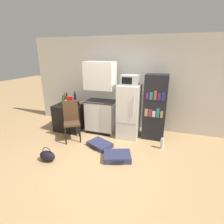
{
  "coord_description": "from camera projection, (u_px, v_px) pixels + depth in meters",
  "views": [
    {
      "loc": [
        1.27,
        -3.1,
        2.21
      ],
      "look_at": [
        -0.03,
        0.85,
        0.81
      ],
      "focal_mm": 28.0,
      "sensor_mm": 36.0,
      "label": 1
    }
  ],
  "objects": [
    {
      "name": "cereal_box",
      "position": [
        70.0,
        102.0,
        4.85
      ],
      "size": [
        0.19,
        0.07,
        0.3
      ],
      "color": "red",
      "rests_on": "side_table"
    },
    {
      "name": "ground_plane",
      "position": [
        101.0,
        158.0,
        3.87
      ],
      "size": [
        24.0,
        24.0,
        0.0
      ],
      "primitive_type": "plane",
      "color": "tan"
    },
    {
      "name": "bottle_olive_oil",
      "position": [
        65.0,
        99.0,
        5.31
      ],
      "size": [
        0.07,
        0.07,
        0.28
      ],
      "color": "#566619",
      "rests_on": "side_table"
    },
    {
      "name": "handbag",
      "position": [
        47.0,
        156.0,
        3.74
      ],
      "size": [
        0.36,
        0.2,
        0.33
      ],
      "color": "black",
      "rests_on": "ground_plane"
    },
    {
      "name": "suitcase_large_flat",
      "position": [
        100.0,
        144.0,
        4.36
      ],
      "size": [
        0.7,
        0.61,
        0.11
      ],
      "rotation": [
        0.0,
        0.0,
        -0.44
      ],
      "color": "navy",
      "rests_on": "ground_plane"
    },
    {
      "name": "bottle_green_tall",
      "position": [
        63.0,
        101.0,
        5.0
      ],
      "size": [
        0.08,
        0.08,
        0.29
      ],
      "color": "#1E6028",
      "rests_on": "side_table"
    },
    {
      "name": "bottle_blue_soda",
      "position": [
        75.0,
        97.0,
        5.4
      ],
      "size": [
        0.08,
        0.08,
        0.31
      ],
      "color": "#1E47A3",
      "rests_on": "side_table"
    },
    {
      "name": "bottle_amber_beer",
      "position": [
        66.0,
        101.0,
        5.23
      ],
      "size": [
        0.07,
        0.07,
        0.2
      ],
      "color": "brown",
      "rests_on": "side_table"
    },
    {
      "name": "side_table",
      "position": [
        70.0,
        117.0,
        5.28
      ],
      "size": [
        0.77,
        0.77,
        0.78
      ],
      "color": "black",
      "rests_on": "ground_plane"
    },
    {
      "name": "kitchen_hutch",
      "position": [
        101.0,
        101.0,
        4.93
      ],
      "size": [
        0.82,
        0.54,
        2.01
      ],
      "color": "white",
      "rests_on": "ground_plane"
    },
    {
      "name": "microwave",
      "position": [
        130.0,
        80.0,
        4.44
      ],
      "size": [
        0.44,
        0.37,
        0.25
      ],
      "color": "#B7B7BC",
      "rests_on": "refrigerator"
    },
    {
      "name": "bowl",
      "position": [
        82.0,
        102.0,
        5.25
      ],
      "size": [
        0.16,
        0.16,
        0.05
      ],
      "color": "silver",
      "rests_on": "side_table"
    },
    {
      "name": "bookshelf",
      "position": [
        155.0,
        108.0,
        4.57
      ],
      "size": [
        0.57,
        0.41,
        1.72
      ],
      "color": "black",
      "rests_on": "ground_plane"
    },
    {
      "name": "chair",
      "position": [
        71.0,
        118.0,
        4.58
      ],
      "size": [
        0.55,
        0.55,
        1.04
      ],
      "rotation": [
        0.0,
        0.0,
        0.59
      ],
      "color": "black",
      "rests_on": "ground_plane"
    },
    {
      "name": "wall_back",
      "position": [
        131.0,
        84.0,
        5.18
      ],
      "size": [
        6.4,
        0.1,
        2.69
      ],
      "color": "beige",
      "rests_on": "ground_plane"
    },
    {
      "name": "suitcase_small_flat",
      "position": [
        117.0,
        156.0,
        3.83
      ],
      "size": [
        0.69,
        0.6,
        0.13
      ],
      "rotation": [
        0.0,
        0.0,
        0.33
      ],
      "color": "navy",
      "rests_on": "ground_plane"
    },
    {
      "name": "bottle_wine_dark",
      "position": [
        67.0,
        97.0,
        5.44
      ],
      "size": [
        0.06,
        0.06,
        0.28
      ],
      "color": "black",
      "rests_on": "side_table"
    },
    {
      "name": "bottle_clear_short",
      "position": [
        66.0,
        102.0,
        5.08
      ],
      "size": [
        0.08,
        0.08,
        0.18
      ],
      "color": "silver",
      "rests_on": "side_table"
    },
    {
      "name": "refrigerator",
      "position": [
        129.0,
        111.0,
        4.71
      ],
      "size": [
        0.56,
        0.65,
        1.45
      ],
      "color": "white",
      "rests_on": "ground_plane"
    },
    {
      "name": "water_bottle_front",
      "position": [
        162.0,
        143.0,
        4.22
      ],
      "size": [
        0.08,
        0.08,
        0.35
      ],
      "color": "silver",
      "rests_on": "ground_plane"
    }
  ]
}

